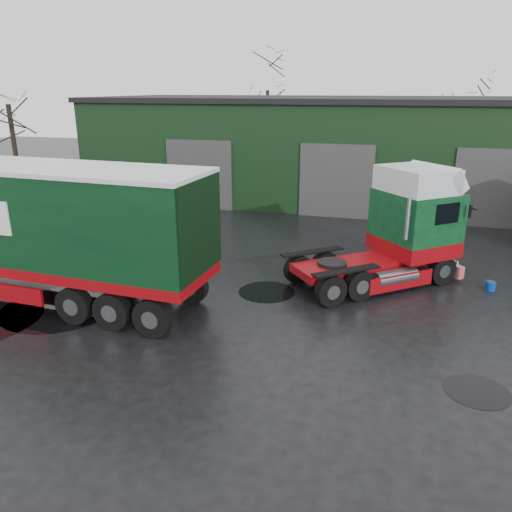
{
  "coord_description": "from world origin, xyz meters",
  "views": [
    {
      "loc": [
        5.09,
        -13.31,
        6.87
      ],
      "look_at": [
        0.98,
        1.38,
        1.7
      ],
      "focal_mm": 35.0,
      "sensor_mm": 36.0,
      "label": 1
    }
  ],
  "objects_px": {
    "warehouse": "(348,148)",
    "tree_back_a": "(267,113)",
    "tree_left": "(13,134)",
    "hero_tractor": "(373,228)",
    "wash_bucket": "(491,286)",
    "trailer_left": "(3,230)",
    "tree_back_b": "(464,129)"
  },
  "relations": [
    {
      "from": "warehouse",
      "to": "tree_left",
      "type": "relative_size",
      "value": 3.81
    },
    {
      "from": "hero_tractor",
      "to": "trailer_left",
      "type": "xyz_separation_m",
      "value": [
        -12.0,
        -4.28,
        0.2
      ]
    },
    {
      "from": "hero_tractor",
      "to": "tree_back_a",
      "type": "xyz_separation_m",
      "value": [
        -10.5,
        25.72,
        2.64
      ]
    },
    {
      "from": "tree_left",
      "to": "tree_back_b",
      "type": "height_order",
      "value": "tree_left"
    },
    {
      "from": "warehouse",
      "to": "trailer_left",
      "type": "bearing_deg",
      "value": -115.41
    },
    {
      "from": "wash_bucket",
      "to": "tree_left",
      "type": "relative_size",
      "value": 0.04
    },
    {
      "from": "wash_bucket",
      "to": "tree_back_b",
      "type": "relative_size",
      "value": 0.05
    },
    {
      "from": "warehouse",
      "to": "tree_back_b",
      "type": "distance_m",
      "value": 12.82
    },
    {
      "from": "trailer_left",
      "to": "tree_back_b",
      "type": "bearing_deg",
      "value": -27.02
    },
    {
      "from": "tree_left",
      "to": "warehouse",
      "type": "bearing_deg",
      "value": 22.83
    },
    {
      "from": "hero_tractor",
      "to": "tree_back_b",
      "type": "xyz_separation_m",
      "value": [
        5.5,
        25.72,
        1.64
      ]
    },
    {
      "from": "hero_tractor",
      "to": "tree_left",
      "type": "height_order",
      "value": "tree_left"
    },
    {
      "from": "warehouse",
      "to": "trailer_left",
      "type": "xyz_separation_m",
      "value": [
        -9.5,
        -20.0,
        -0.85
      ]
    },
    {
      "from": "wash_bucket",
      "to": "warehouse",
      "type": "bearing_deg",
      "value": 113.86
    },
    {
      "from": "warehouse",
      "to": "tree_back_b",
      "type": "bearing_deg",
      "value": 51.34
    },
    {
      "from": "trailer_left",
      "to": "tree_left",
      "type": "relative_size",
      "value": 1.75
    },
    {
      "from": "hero_tractor",
      "to": "wash_bucket",
      "type": "distance_m",
      "value": 4.68
    },
    {
      "from": "warehouse",
      "to": "tree_back_a",
      "type": "distance_m",
      "value": 12.9
    },
    {
      "from": "hero_tractor",
      "to": "warehouse",
      "type": "bearing_deg",
      "value": 149.19
    },
    {
      "from": "trailer_left",
      "to": "tree_left",
      "type": "bearing_deg",
      "value": 41.61
    },
    {
      "from": "trailer_left",
      "to": "tree_back_b",
      "type": "distance_m",
      "value": 34.76
    },
    {
      "from": "tree_back_a",
      "to": "warehouse",
      "type": "bearing_deg",
      "value": -51.34
    },
    {
      "from": "hero_tractor",
      "to": "tree_left",
      "type": "relative_size",
      "value": 0.8
    },
    {
      "from": "warehouse",
      "to": "tree_left",
      "type": "distance_m",
      "value": 20.64
    },
    {
      "from": "trailer_left",
      "to": "tree_left",
      "type": "distance_m",
      "value": 15.43
    },
    {
      "from": "warehouse",
      "to": "wash_bucket",
      "type": "bearing_deg",
      "value": -66.14
    },
    {
      "from": "hero_tractor",
      "to": "tree_back_a",
      "type": "height_order",
      "value": "tree_back_a"
    },
    {
      "from": "wash_bucket",
      "to": "tree_back_a",
      "type": "height_order",
      "value": "tree_back_a"
    },
    {
      "from": "warehouse",
      "to": "tree_back_a",
      "type": "height_order",
      "value": "tree_back_a"
    },
    {
      "from": "tree_left",
      "to": "tree_back_a",
      "type": "distance_m",
      "value": 21.1
    },
    {
      "from": "wash_bucket",
      "to": "tree_left",
      "type": "height_order",
      "value": "tree_left"
    },
    {
      "from": "warehouse",
      "to": "tree_left",
      "type": "bearing_deg",
      "value": -157.17
    }
  ]
}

